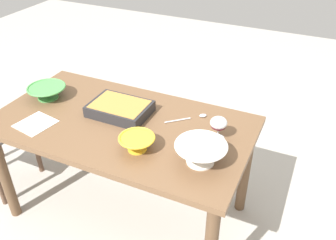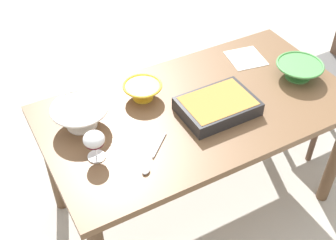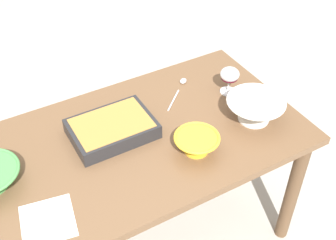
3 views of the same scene
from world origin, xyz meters
name	(u,v)px [view 2 (image 2 of 3)]	position (x,y,z in m)	size (l,w,h in m)	color
ground_plane	(193,200)	(0.00, 0.00, 0.00)	(8.00, 8.00, 0.00)	#B2ADA3
dining_table	(198,121)	(0.00, 0.00, 0.62)	(1.48, 0.80, 0.72)	brown
wine_glass	(94,141)	(-0.55, -0.07, 0.82)	(0.09, 0.09, 0.13)	white
casserole_dish	(218,106)	(0.05, -0.08, 0.76)	(0.35, 0.25, 0.07)	#262628
mixing_bowl	(80,115)	(-0.53, 0.14, 0.78)	(0.26, 0.26, 0.11)	white
small_bowl	(143,90)	(-0.20, 0.18, 0.77)	(0.19, 0.19, 0.08)	yellow
serving_bowl	(299,70)	(0.56, -0.04, 0.77)	(0.24, 0.24, 0.08)	#4C994C
serving_spoon	(151,161)	(-0.36, -0.21, 0.73)	(0.20, 0.19, 0.01)	silver
napkin	(246,58)	(0.43, 0.22, 0.72)	(0.18, 0.19, 0.00)	white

